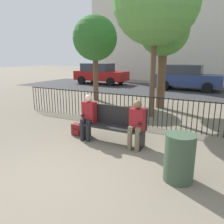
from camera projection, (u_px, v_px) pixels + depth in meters
ground_plane at (55, 184)px, 3.73m from camera, size 80.00×80.00×0.00m
park_bench at (113, 123)px, 5.48m from camera, size 1.68×0.45×0.92m
seated_person_0 at (88, 115)px, 5.63m from camera, size 0.34×0.39×1.18m
seated_person_1 at (137, 122)px, 5.03m from camera, size 0.34×0.39×1.16m
backpack at (78, 129)px, 6.05m from camera, size 0.32×0.26×0.31m
fence_railing at (137, 108)px, 6.87m from camera, size 9.01×0.03×0.95m
tree_0 at (164, 32)px, 8.61m from camera, size 1.99×1.99×4.13m
tree_1 at (156, 1)px, 7.04m from camera, size 2.85×2.85×5.30m
tree_3 at (95, 39)px, 10.32m from camera, size 2.11×2.11×4.03m
street_surface at (183, 91)px, 14.04m from camera, size 24.00×6.00×0.01m
parked_car_0 at (186, 77)px, 14.25m from camera, size 4.20×1.94×1.62m
parked_car_2 at (100, 73)px, 17.39m from camera, size 4.20×1.94×1.62m
trash_bin at (179, 158)px, 3.76m from camera, size 0.51×0.51×0.85m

